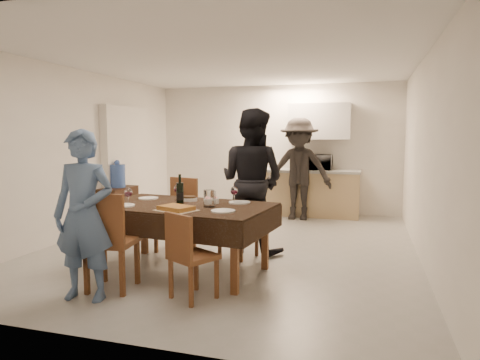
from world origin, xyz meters
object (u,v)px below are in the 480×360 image
at_px(person_kitchen, 299,169).
at_px(savoury_tart, 176,208).
at_px(wine_bottle, 180,189).
at_px(person_near, 84,215).
at_px(person_far, 252,181).
at_px(water_jug, 117,176).
at_px(console, 118,207).
at_px(dining_table, 182,208).
at_px(water_pitcher, 209,198).
at_px(microwave, 318,162).

bearing_deg(person_kitchen, savoury_tart, -100.40).
xyz_separation_m(wine_bottle, person_near, (-0.50, -1.10, -0.14)).
bearing_deg(person_far, water_jug, -2.13).
height_order(console, water_jug, water_jug).
distance_m(wine_bottle, person_far, 1.17).
height_order(dining_table, person_kitchen, person_kitchen).
distance_m(savoury_tart, person_far, 1.51).
relative_size(water_jug, person_kitchen, 0.21).
relative_size(console, person_near, 0.45).
distance_m(water_pitcher, person_kitchen, 3.56).
distance_m(wine_bottle, water_pitcher, 0.42).
height_order(console, wine_bottle, wine_bottle).
relative_size(water_jug, person_near, 0.24).
xyz_separation_m(water_jug, water_pitcher, (2.42, -1.96, -0.01)).
relative_size(wine_bottle, person_near, 0.21).
bearing_deg(dining_table, person_kitchen, 83.66).
xyz_separation_m(console, water_pitcher, (2.42, -1.96, 0.53)).
xyz_separation_m(savoury_tart, person_far, (0.45, 1.43, 0.16)).
bearing_deg(console, water_jug, -90.00).
relative_size(water_jug, water_pitcher, 2.10).
height_order(wine_bottle, person_kitchen, person_kitchen).
relative_size(dining_table, wine_bottle, 6.16).
bearing_deg(console, wine_bottle, -42.68).
height_order(microwave, person_near, person_near).
bearing_deg(console, person_kitchen, 28.55).
height_order(person_far, person_kitchen, person_far).
relative_size(water_pitcher, microwave, 0.35).
bearing_deg(water_pitcher, savoury_tart, -127.15).
distance_m(person_near, person_far, 2.38).
bearing_deg(microwave, console, 32.31).
distance_m(water_jug, water_pitcher, 3.11).
xyz_separation_m(dining_table, microwave, (1.12, 3.93, 0.31)).
distance_m(water_jug, person_kitchen, 3.27).
bearing_deg(person_near, person_kitchen, 66.03).
distance_m(person_near, person_kitchen, 4.73).
relative_size(microwave, person_near, 0.32).
relative_size(savoury_tart, person_near, 0.25).
bearing_deg(person_far, console, -2.13).
height_order(water_jug, water_pitcher, water_jug).
distance_m(water_pitcher, microwave, 4.05).
height_order(wine_bottle, microwave, microwave).
height_order(water_jug, person_near, person_near).
relative_size(water_pitcher, savoury_tart, 0.46).
height_order(water_jug, savoury_tart, water_jug).
height_order(water_pitcher, person_near, person_near).
relative_size(microwave, person_far, 0.28).
height_order(water_jug, wine_bottle, wine_bottle).
xyz_separation_m(wine_bottle, microwave, (1.17, 3.88, 0.10)).
xyz_separation_m(console, person_far, (2.62, -0.86, 0.62)).
xyz_separation_m(dining_table, person_near, (-0.55, -1.05, 0.07)).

